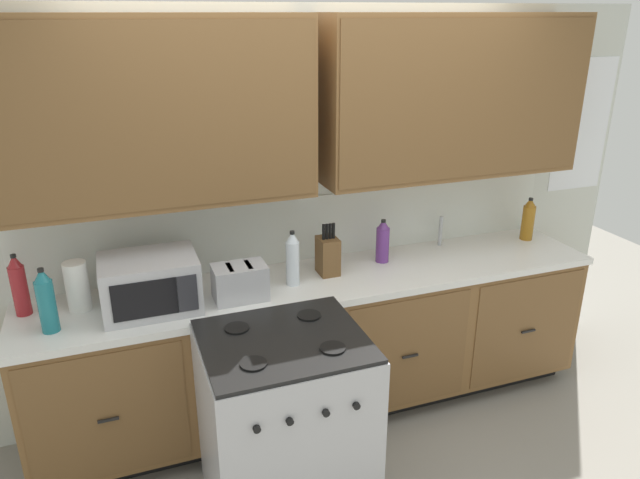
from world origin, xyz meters
name	(u,v)px	position (x,y,z in m)	size (l,w,h in m)	color
ground_plane	(342,438)	(0.00, 0.00, 0.00)	(8.28, 8.28, 0.00)	gray
wall_unit	(313,146)	(0.00, 0.50, 1.63)	(4.51, 0.40, 2.38)	silver
counter_run	(324,344)	(0.00, 0.30, 0.46)	(3.34, 0.64, 0.90)	black
stove_range	(286,423)	(-0.43, -0.33, 0.47)	(0.76, 0.68, 0.95)	#B7B7BC
microwave	(150,283)	(-0.96, 0.26, 1.04)	(0.48, 0.37, 0.28)	#B7B7BC
toaster	(240,282)	(-0.51, 0.20, 1.00)	(0.28, 0.18, 0.19)	#B7B7BC
knife_block	(328,255)	(0.04, 0.35, 1.02)	(0.11, 0.14, 0.31)	brown
sink_faucet	(440,231)	(0.89, 0.51, 1.00)	(0.02, 0.02, 0.20)	#B2B5BA
paper_towel_roll	(77,286)	(-1.31, 0.37, 1.03)	(0.12, 0.12, 0.26)	white
bottle_amber	(528,219)	(1.49, 0.41, 1.04)	(0.08, 0.08, 0.29)	#9E6619
bottle_violet	(383,241)	(0.42, 0.40, 1.04)	(0.08, 0.08, 0.27)	#663384
bottle_teal	(46,301)	(-1.44, 0.18, 1.06)	(0.08, 0.08, 0.33)	#1E707A
bottle_clear	(293,259)	(-0.19, 0.28, 1.06)	(0.08, 0.08, 0.32)	silver
bottle_red	(19,285)	(-1.58, 0.41, 1.06)	(0.08, 0.08, 0.33)	maroon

